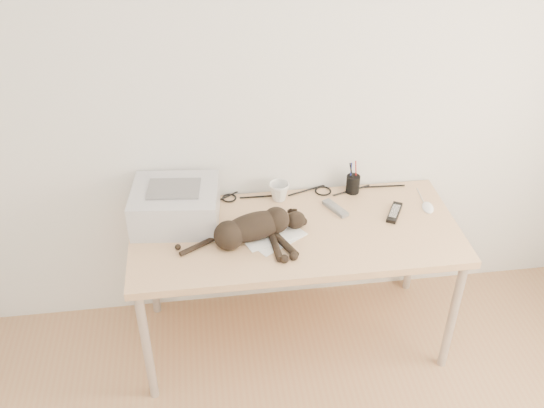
{
  "coord_description": "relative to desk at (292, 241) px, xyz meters",
  "views": [
    {
      "loc": [
        -0.42,
        -0.91,
        2.53
      ],
      "look_at": [
        -0.12,
        1.34,
        0.94
      ],
      "focal_mm": 40.0,
      "sensor_mm": 36.0,
      "label": 1
    }
  ],
  "objects": [
    {
      "name": "mug",
      "position": [
        -0.04,
        0.19,
        0.18
      ],
      "size": [
        0.15,
        0.15,
        0.1
      ],
      "primitive_type": "imported",
      "rotation": [
        0.0,
        0.0,
        0.86
      ],
      "color": "silver",
      "rests_on": "desk"
    },
    {
      "name": "remote_grey",
      "position": [
        0.23,
        0.05,
        0.14
      ],
      "size": [
        0.11,
        0.17,
        0.02
      ],
      "primitive_type": "cube",
      "rotation": [
        0.0,
        0.0,
        0.47
      ],
      "color": "slate",
      "rests_on": "desk"
    },
    {
      "name": "cat",
      "position": [
        -0.22,
        -0.13,
        0.2
      ],
      "size": [
        0.63,
        0.32,
        0.14
      ],
      "rotation": [
        0.0,
        0.0,
        0.28
      ],
      "color": "black",
      "rests_on": "desk"
    },
    {
      "name": "pen_cup",
      "position": [
        0.35,
        0.2,
        0.18
      ],
      "size": [
        0.07,
        0.07,
        0.18
      ],
      "color": "black",
      "rests_on": "desk"
    },
    {
      "name": "cable_tangle",
      "position": [
        0.0,
        0.22,
        0.14
      ],
      "size": [
        1.36,
        0.09,
        0.01
      ],
      "primitive_type": null,
      "color": "black",
      "rests_on": "desk"
    },
    {
      "name": "mouse",
      "position": [
        0.7,
        0.0,
        0.15
      ],
      "size": [
        0.07,
        0.11,
        0.03
      ],
      "primitive_type": "ellipsoid",
      "rotation": [
        0.0,
        0.0,
        -0.15
      ],
      "color": "white",
      "rests_on": "desk"
    },
    {
      "name": "wall_back",
      "position": [
        0.0,
        0.27,
        0.69
      ],
      "size": [
        3.5,
        0.0,
        3.5
      ],
      "primitive_type": "plane",
      "rotation": [
        1.57,
        0.0,
        0.0
      ],
      "color": "white",
      "rests_on": "floor"
    },
    {
      "name": "papers",
      "position": [
        -0.12,
        -0.11,
        0.14
      ],
      "size": [
        0.35,
        0.3,
        0.01
      ],
      "color": "white",
      "rests_on": "desk"
    },
    {
      "name": "printer",
      "position": [
        -0.57,
        0.07,
        0.23
      ],
      "size": [
        0.45,
        0.39,
        0.2
      ],
      "color": "#BBBBC0",
      "rests_on": "desk"
    },
    {
      "name": "desk",
      "position": [
        0.0,
        0.0,
        0.0
      ],
      "size": [
        1.6,
        0.7,
        0.74
      ],
      "color": "tan",
      "rests_on": "floor"
    },
    {
      "name": "remote_black",
      "position": [
        0.52,
        -0.02,
        0.14
      ],
      "size": [
        0.13,
        0.17,
        0.02
      ],
      "primitive_type": "cube",
      "rotation": [
        0.0,
        0.0,
        -0.51
      ],
      "color": "black",
      "rests_on": "desk"
    }
  ]
}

